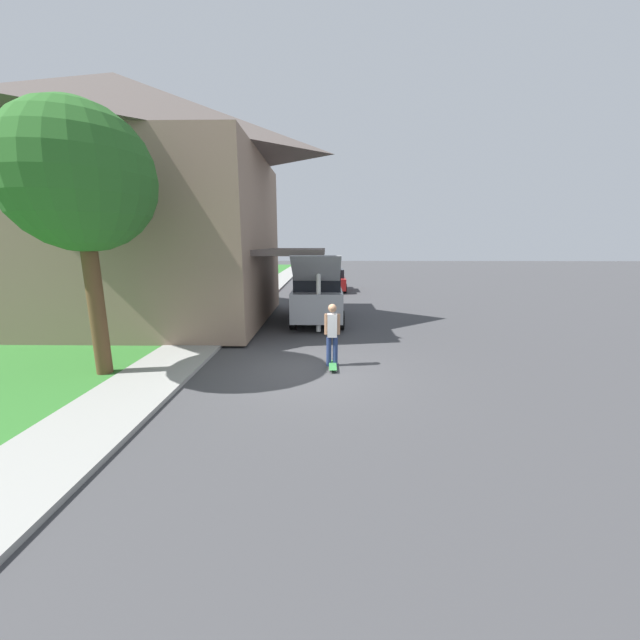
% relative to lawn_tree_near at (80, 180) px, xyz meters
% --- Properties ---
extents(ground_plane, '(120.00, 120.00, 0.00)m').
position_rel_lawn_tree_near_xyz_m(ground_plane, '(4.86, 0.55, -4.55)').
color(ground_plane, '#3D3D3F').
extents(lawn, '(10.00, 80.00, 0.08)m').
position_rel_lawn_tree_near_xyz_m(lawn, '(-3.14, 6.55, -4.51)').
color(lawn, '#2D6B28').
rests_on(lawn, ground_plane).
extents(sidewalk, '(1.80, 80.00, 0.10)m').
position_rel_lawn_tree_near_xyz_m(sidewalk, '(1.26, 6.55, -4.50)').
color(sidewalk, gray).
rests_on(sidewalk, ground_plane).
extents(house, '(13.49, 8.59, 9.22)m').
position_rel_lawn_tree_near_xyz_m(house, '(-2.37, 6.25, 0.30)').
color(house, '#89705B').
rests_on(house, lawn).
extents(lawn_tree_near, '(3.21, 3.21, 6.11)m').
position_rel_lawn_tree_near_xyz_m(lawn_tree_near, '(0.00, 0.00, 0.00)').
color(lawn_tree_near, brown).
rests_on(lawn_tree_near, lawn).
extents(suv_parked, '(2.05, 5.66, 2.82)m').
position_rel_lawn_tree_near_xyz_m(suv_parked, '(5.08, 6.53, -3.38)').
color(suv_parked, gray).
rests_on(suv_parked, ground_plane).
extents(car_down_street, '(1.89, 4.11, 1.50)m').
position_rel_lawn_tree_near_xyz_m(car_down_street, '(5.80, 16.45, -3.83)').
color(car_down_street, maroon).
rests_on(car_down_street, ground_plane).
extents(skateboarder, '(0.41, 0.22, 1.66)m').
position_rel_lawn_tree_near_xyz_m(skateboarder, '(5.58, 0.84, -3.63)').
color(skateboarder, navy).
rests_on(skateboarder, ground_plane).
extents(skateboard, '(0.21, 0.78, 0.10)m').
position_rel_lawn_tree_near_xyz_m(skateboard, '(5.60, 0.61, -4.47)').
color(skateboard, '#337F3D').
rests_on(skateboard, ground_plane).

